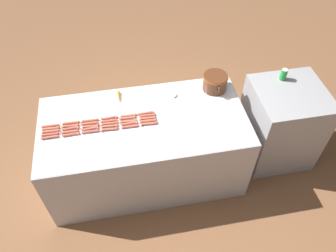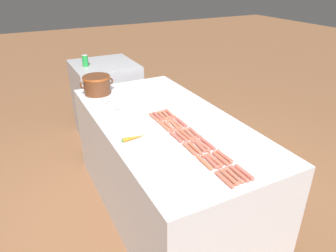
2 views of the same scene
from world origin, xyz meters
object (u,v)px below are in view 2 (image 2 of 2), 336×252
hot_dog_4 (164,126)px  hot_dog_22 (177,123)px  hot_dog_27 (194,133)px  hot_dog_2 (190,149)px  hot_dog_1 (205,163)px  hot_dog_7 (210,161)px  hot_dog_18 (239,174)px  hot_dog_15 (185,135)px  serving_spoon (113,107)px  hot_dog_28 (181,122)px  hot_dog_25 (224,156)px  back_cabinet (107,101)px  bean_pot (97,84)px  hot_dog_14 (199,146)px  hot_dog_10 (169,126)px  soda_can (85,61)px  hot_dog_5 (154,117)px  hot_dog_0 (224,179)px  hot_dog_11 (158,116)px  hot_dog_12 (234,175)px  hot_dog_17 (162,116)px  hot_dog_8 (195,148)px  carrot (134,138)px  hot_dog_24 (244,172)px  hot_dog_9 (181,136)px  hot_dog_16 (174,125)px  hot_dog_19 (221,158)px  hot_dog_20 (203,145)px  hot_dog_29 (170,113)px  hot_dog_23 (166,115)px  hot_dog_21 (189,133)px  hot_dog_13 (215,160)px

hot_dog_4 → hot_dog_22: 0.10m
hot_dog_27 → hot_dog_2: bearing=-129.6°
hot_dog_1 → hot_dog_7: (0.04, -0.01, 0.00)m
hot_dog_27 → hot_dog_18: bearing=-93.9°
hot_dog_15 → serving_spoon: (-0.29, 0.70, -0.00)m
hot_dog_28 → hot_dog_25: bearing=-90.1°
back_cabinet → bean_pot: bean_pot is taller
hot_dog_14 → hot_dog_27: (0.07, 0.17, 0.00)m
hot_dog_10 → soda_can: soda_can is taller
back_cabinet → hot_dog_5: 1.52m
hot_dog_0 → hot_dog_28: size_ratio=1.00×
hot_dog_11 → bean_pot: (-0.27, 0.74, 0.08)m
hot_dog_12 → serving_spoon: (-0.29, 1.24, -0.00)m
hot_dog_1 → hot_dog_17: same height
hot_dog_0 → hot_dog_1: same height
hot_dog_8 → hot_dog_0: bearing=-95.4°
hot_dog_25 → hot_dog_14: bearing=111.6°
back_cabinet → hot_dog_2: bearing=-91.2°
hot_dog_14 → soda_can: bearing=96.9°
hot_dog_4 → serving_spoon: bearing=113.3°
hot_dog_4 → hot_dog_27: (0.14, -0.19, 0.00)m
hot_dog_2 → hot_dog_12: (0.07, -0.36, 0.00)m
hot_dog_5 → soda_can: (-0.16, 1.45, 0.13)m
hot_dog_17 → carrot: (-0.33, -0.24, 0.00)m
hot_dog_25 → hot_dog_24: bearing=-90.1°
back_cabinet → hot_dog_4: bearing=-91.4°
hot_dog_9 → hot_dog_17: (0.03, 0.36, 0.00)m
hot_dog_7 → hot_dog_28: (0.11, 0.55, 0.00)m
hot_dog_16 → hot_dog_19: bearing=-86.2°
hot_dog_5 → hot_dog_7: (0.04, -0.71, 0.00)m
hot_dog_20 → hot_dog_1: bearing=-121.4°
hot_dog_4 → serving_spoon: hot_dog_4 is taller
hot_dog_20 → hot_dog_22: 0.36m
hot_dog_28 → hot_dog_29: size_ratio=1.00×
carrot → serving_spoon: bearing=86.0°
hot_dog_11 → hot_dog_24: (0.11, -0.90, 0.00)m
hot_dog_14 → hot_dog_17: bearing=90.4°
hot_dog_14 → hot_dog_23: same height
hot_dog_11 → hot_dog_23: (0.07, -0.00, 0.00)m
hot_dog_25 → hot_dog_23: bearing=93.1°
hot_dog_15 → hot_dog_21: 0.04m
hot_dog_25 → hot_dog_29: same height
hot_dog_11 → serving_spoon: (-0.26, 0.34, -0.00)m
soda_can → hot_dog_22: bearing=-80.5°
hot_dog_11 → hot_dog_20: 0.55m
hot_dog_29 → hot_dog_20: bearing=-94.0°
hot_dog_13 → hot_dog_16: 0.53m
hot_dog_9 → hot_dog_22: size_ratio=1.00×
hot_dog_7 → hot_dog_20: bearing=69.4°
hot_dog_22 → hot_dog_7: bearing=-97.2°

